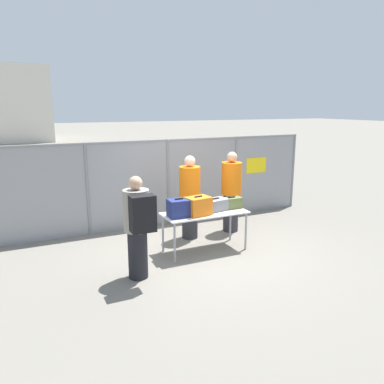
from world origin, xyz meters
The scene contains 11 objects.
ground_plane centered at (0.00, 0.00, 0.00)m, with size 120.00×120.00×0.00m, color slate.
fence_section centered at (0.02, 1.97, 1.06)m, with size 7.52×0.07×2.01m.
inspection_table centered at (-0.02, 0.03, 0.71)m, with size 1.63×0.70×0.78m.
suitcase_navy centered at (-0.58, -0.02, 0.94)m, with size 0.40×0.32×0.35m.
suitcase_orange centered at (-0.21, -0.07, 0.95)m, with size 0.48×0.38×0.37m.
suitcase_grey centered at (0.23, 0.07, 0.89)m, with size 0.52×0.39×0.25m.
suitcase_olive centered at (0.59, 0.06, 0.89)m, with size 0.41×0.21×0.24m.
traveler_hooded centered at (-1.54, -0.60, 0.93)m, with size 0.42×0.65×1.70m.
security_worker_near centered at (0.04, 0.83, 0.92)m, with size 0.44×0.44×1.77m.
security_worker_far centered at (1.06, 0.85, 0.93)m, with size 0.44×0.44×1.79m.
utility_trailer centered at (2.29, 3.82, 0.45)m, with size 4.24×2.26×0.76m.
Camera 1 is at (-3.19, -6.08, 2.76)m, focal length 35.00 mm.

